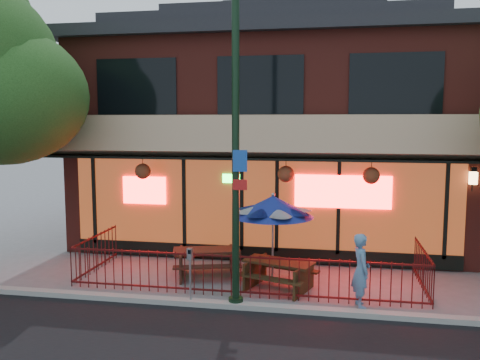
% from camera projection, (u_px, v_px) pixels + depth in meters
% --- Properties ---
extents(ground, '(80.00, 80.00, 0.00)m').
position_uv_depth(ground, '(239.00, 300.00, 11.46)').
color(ground, gray).
rests_on(ground, ground).
extents(curb, '(80.00, 0.25, 0.12)m').
position_uv_depth(curb, '(235.00, 305.00, 10.96)').
color(curb, '#999993').
rests_on(curb, ground).
extents(restaurant_building, '(12.96, 9.49, 8.05)m').
position_uv_depth(restaurant_building, '(276.00, 118.00, 17.92)').
color(restaurant_building, maroon).
rests_on(restaurant_building, ground).
extents(patio_fence, '(8.44, 2.62, 1.00)m').
position_uv_depth(patio_fence, '(243.00, 267.00, 11.87)').
color(patio_fence, '#4B1010').
rests_on(patio_fence, ground).
extents(street_light, '(0.43, 0.32, 7.00)m').
position_uv_depth(street_light, '(236.00, 163.00, 10.69)').
color(street_light, black).
rests_on(street_light, ground).
extents(picnic_table_left, '(2.00, 1.73, 0.73)m').
position_uv_depth(picnic_table_left, '(207.00, 259.00, 13.11)').
color(picnic_table_left, '#3E1F16').
rests_on(picnic_table_left, ground).
extents(picnic_table_right, '(1.96, 1.71, 0.70)m').
position_uv_depth(picnic_table_right, '(279.00, 271.00, 12.13)').
color(picnic_table_right, '#392914').
rests_on(picnic_table_right, ground).
extents(patio_umbrella, '(1.99, 2.00, 2.28)m').
position_uv_depth(patio_umbrella, '(273.00, 206.00, 12.41)').
color(patio_umbrella, gray).
rests_on(patio_umbrella, ground).
extents(pedestrian, '(0.51, 0.66, 1.62)m').
position_uv_depth(pedestrian, '(361.00, 270.00, 10.98)').
color(pedestrian, '#5987B2').
rests_on(pedestrian, ground).
extents(parking_meter_near, '(0.13, 0.12, 1.28)m').
position_uv_depth(parking_meter_near, '(190.00, 267.00, 11.07)').
color(parking_meter_near, '#96989F').
rests_on(parking_meter_near, ground).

